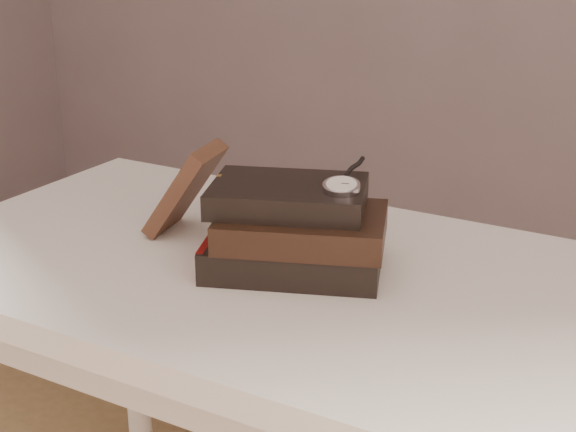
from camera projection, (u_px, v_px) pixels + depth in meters
The scene contains 5 objects.
table at pixel (253, 316), 1.22m from camera, with size 1.00×0.60×0.75m.
book_stack at pixel (295, 230), 1.14m from camera, with size 0.29×0.24×0.12m.
journal at pixel (185, 189), 1.26m from camera, with size 0.02×0.10×0.16m, color #3A2016.
pocket_watch at pixel (343, 185), 1.10m from camera, with size 0.06×0.16×0.02m.
eyeglasses at pixel (246, 199), 1.22m from camera, with size 0.13×0.14×0.05m.
Camera 1 is at (0.58, -0.58, 1.22)m, focal length 52.00 mm.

